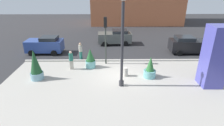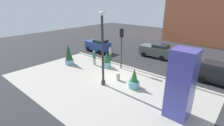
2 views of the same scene
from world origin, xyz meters
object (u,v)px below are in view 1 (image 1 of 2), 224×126
object	(u,v)px
potted_plant_near_right	(150,69)
car_curb_east	(45,45)
potted_plant_near_left	(35,66)
traffic_light_far_side	(106,33)
car_passing_lane	(189,45)
pedestrian_on_sidewalk	(71,59)
lamp_post	(122,46)
concrete_bollard	(126,72)
potted_plant_by_pillar	(90,59)
art_pillar_blue	(215,57)
car_intersection	(115,37)
pedestrian_crossing	(81,50)

from	to	relation	value
potted_plant_near_right	car_curb_east	xyz separation A→B (m)	(-10.29, 5.82, 0.23)
potted_plant_near_left	car_curb_east	distance (m)	6.15
traffic_light_far_side	car_passing_lane	bearing A→B (deg)	17.69
car_passing_lane	pedestrian_on_sidewalk	size ratio (longest dim) A/B	2.42
lamp_post	pedestrian_on_sidewalk	bearing A→B (deg)	145.38
traffic_light_far_side	car_curb_east	size ratio (longest dim) A/B	1.14
concrete_bollard	car_curb_east	world-z (taller)	car_curb_east
potted_plant_near_left	traffic_light_far_side	world-z (taller)	traffic_light_far_side
potted_plant_by_pillar	traffic_light_far_side	bearing A→B (deg)	31.39
traffic_light_far_side	car_curb_east	xyz separation A→B (m)	(-6.66, 2.99, -2.04)
art_pillar_blue	car_passing_lane	bearing A→B (deg)	80.77
potted_plant_near_left	potted_plant_near_right	xyz separation A→B (m)	(9.08, 0.20, -0.43)
concrete_bollard	car_intersection	size ratio (longest dim) A/B	0.18
lamp_post	traffic_light_far_side	size ratio (longest dim) A/B	1.44
concrete_bollard	car_curb_east	bearing A→B (deg)	146.15
potted_plant_near_left	pedestrian_on_sidewalk	size ratio (longest dim) A/B	1.43
potted_plant_by_pillar	car_passing_lane	xyz separation A→B (m)	(10.39, 3.72, 0.11)
art_pillar_blue	pedestrian_crossing	bearing A→B (deg)	153.66
art_pillar_blue	potted_plant_by_pillar	world-z (taller)	art_pillar_blue
pedestrian_on_sidewalk	traffic_light_far_side	bearing A→B (deg)	22.07
car_curb_east	car_intersection	bearing A→B (deg)	22.87
potted_plant_near_right	pedestrian_on_sidewalk	xyz separation A→B (m)	(-6.65, 1.60, 0.25)
art_pillar_blue	pedestrian_crossing	world-z (taller)	art_pillar_blue
car_passing_lane	pedestrian_on_sidewalk	distance (m)	12.72
potted_plant_near_right	car_passing_lane	size ratio (longest dim) A/B	0.43
car_intersection	traffic_light_far_side	bearing A→B (deg)	-99.60
potted_plant_near_right	lamp_post	bearing A→B (deg)	-150.67
potted_plant_by_pillar	traffic_light_far_side	world-z (taller)	traffic_light_far_side
lamp_post	pedestrian_on_sidewalk	xyz separation A→B (m)	(-4.26, 2.94, -2.13)
potted_plant_by_pillar	pedestrian_on_sidewalk	distance (m)	1.70
lamp_post	pedestrian_crossing	world-z (taller)	lamp_post
concrete_bollard	car_passing_lane	xyz separation A→B (m)	(7.32, 5.48, 0.57)
potted_plant_near_left	pedestrian_on_sidewalk	xyz separation A→B (m)	(2.43, 1.81, -0.18)
traffic_light_far_side	concrete_bollard	bearing A→B (deg)	-57.14
car_curb_east	car_intersection	world-z (taller)	car_curb_east
car_intersection	potted_plant_near_left	bearing A→B (deg)	-125.07
art_pillar_blue	car_curb_east	xyz separation A→B (m)	(-14.54, 7.10, -1.31)
potted_plant_near_left	pedestrian_crossing	xyz separation A→B (m)	(2.93, 4.08, -0.16)
car_intersection	car_passing_lane	world-z (taller)	car_passing_lane
potted_plant_near_left	concrete_bollard	xyz separation A→B (m)	(7.14, 0.42, -0.77)
concrete_bollard	potted_plant_near_left	bearing A→B (deg)	-176.61
car_passing_lane	pedestrian_crossing	distance (m)	11.68
car_curb_east	car_intersection	distance (m)	8.38
potted_plant_near_right	car_intersection	size ratio (longest dim) A/B	0.43
pedestrian_on_sidewalk	potted_plant_near_left	bearing A→B (deg)	-143.40
traffic_light_far_side	pedestrian_on_sidewalk	distance (m)	3.84
lamp_post	potted_plant_by_pillar	size ratio (longest dim) A/B	3.56
potted_plant_near_right	concrete_bollard	world-z (taller)	potted_plant_near_right
lamp_post	potted_plant_near_right	bearing A→B (deg)	29.33
potted_plant_near_right	traffic_light_far_side	distance (m)	5.13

